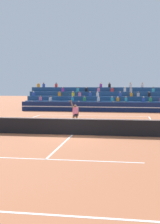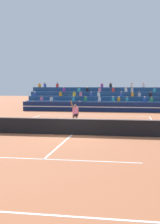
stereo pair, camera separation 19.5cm
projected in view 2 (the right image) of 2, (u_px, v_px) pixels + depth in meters
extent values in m
plane|color=#AD603D|center=(72.00, 135.00, 19.59)|extent=(120.00, 120.00, 0.00)
cube|color=white|center=(94.00, 116.00, 31.29)|extent=(11.00, 0.10, 0.01)
cube|color=white|center=(44.00, 159.00, 13.27)|extent=(8.25, 0.10, 0.01)
cube|color=white|center=(86.00, 122.00, 25.91)|extent=(8.25, 0.10, 0.01)
cube|color=white|center=(72.00, 135.00, 19.59)|extent=(0.10, 12.85, 0.01)
cube|color=black|center=(72.00, 127.00, 19.55)|extent=(11.90, 0.02, 1.00)
cube|color=white|center=(72.00, 119.00, 19.50)|extent=(11.90, 0.04, 0.06)
cube|color=navy|center=(98.00, 107.00, 35.78)|extent=(18.00, 0.24, 1.10)
cube|color=white|center=(98.00, 107.00, 35.65)|extent=(18.00, 0.02, 0.10)
cube|color=navy|center=(99.00, 108.00, 37.06)|extent=(18.46, 0.95, 0.55)
cube|color=#338C4C|center=(114.00, 105.00, 36.56)|extent=(0.32, 0.22, 0.44)
sphere|color=#9E7051|center=(114.00, 102.00, 36.53)|extent=(0.18, 0.18, 0.18)
cube|color=orange|center=(125.00, 105.00, 36.36)|extent=(0.32, 0.22, 0.44)
sphere|color=brown|center=(126.00, 102.00, 36.33)|extent=(0.18, 0.18, 0.18)
cube|color=purple|center=(33.00, 104.00, 38.13)|extent=(0.32, 0.22, 0.44)
sphere|color=brown|center=(33.00, 101.00, 38.10)|extent=(0.18, 0.18, 0.18)
cube|color=#2D4CA5|center=(70.00, 104.00, 37.39)|extent=(0.32, 0.22, 0.44)
sphere|color=#9E7051|center=(70.00, 101.00, 37.36)|extent=(0.18, 0.18, 0.18)
cube|color=red|center=(51.00, 104.00, 37.78)|extent=(0.32, 0.22, 0.44)
sphere|color=brown|center=(51.00, 101.00, 37.75)|extent=(0.18, 0.18, 0.18)
cube|color=#2D4CA5|center=(99.00, 104.00, 36.85)|extent=(0.32, 0.22, 0.44)
sphere|color=#9E7051|center=(99.00, 102.00, 36.82)|extent=(0.18, 0.18, 0.18)
cube|color=#B2B2B7|center=(150.00, 105.00, 35.92)|extent=(0.32, 0.22, 0.44)
sphere|color=brown|center=(150.00, 102.00, 35.89)|extent=(0.18, 0.18, 0.18)
cube|color=black|center=(80.00, 104.00, 37.21)|extent=(0.32, 0.22, 0.44)
sphere|color=tan|center=(80.00, 102.00, 37.18)|extent=(0.18, 0.18, 0.18)
cube|color=navy|center=(100.00, 106.00, 37.97)|extent=(18.46, 0.95, 1.10)
cube|color=teal|center=(74.00, 99.00, 38.24)|extent=(0.32, 0.22, 0.44)
sphere|color=tan|center=(74.00, 97.00, 38.22)|extent=(0.18, 0.18, 0.18)
cube|color=silver|center=(51.00, 99.00, 38.69)|extent=(0.32, 0.22, 0.44)
sphere|color=brown|center=(51.00, 96.00, 38.66)|extent=(0.18, 0.18, 0.18)
cube|color=#338C4C|center=(152.00, 100.00, 36.76)|extent=(0.32, 0.22, 0.44)
sphere|color=#9E7051|center=(152.00, 97.00, 36.73)|extent=(0.18, 0.18, 0.18)
cube|color=pink|center=(42.00, 99.00, 38.89)|extent=(0.32, 0.22, 0.44)
sphere|color=brown|center=(42.00, 96.00, 38.86)|extent=(0.18, 0.18, 0.18)
cube|color=teal|center=(127.00, 100.00, 37.22)|extent=(0.32, 0.22, 0.44)
sphere|color=#9E7051|center=(127.00, 97.00, 37.19)|extent=(0.18, 0.18, 0.18)
cube|color=#2D4CA5|center=(145.00, 100.00, 36.89)|extent=(0.32, 0.22, 0.44)
sphere|color=beige|center=(145.00, 97.00, 36.86)|extent=(0.18, 0.18, 0.18)
cube|color=orange|center=(119.00, 100.00, 37.37)|extent=(0.32, 0.22, 0.44)
sphere|color=beige|center=(119.00, 97.00, 37.34)|extent=(0.18, 0.18, 0.18)
cube|color=silver|center=(99.00, 99.00, 37.74)|extent=(0.32, 0.22, 0.44)
sphere|color=beige|center=(99.00, 97.00, 37.71)|extent=(0.18, 0.18, 0.18)
cube|color=#338C4C|center=(85.00, 99.00, 38.01)|extent=(0.32, 0.22, 0.44)
sphere|color=#9E7051|center=(85.00, 97.00, 37.98)|extent=(0.18, 0.18, 0.18)
cube|color=teal|center=(113.00, 99.00, 37.48)|extent=(0.32, 0.22, 0.44)
sphere|color=tan|center=(113.00, 97.00, 37.45)|extent=(0.18, 0.18, 0.18)
cube|color=navy|center=(101.00, 103.00, 38.88)|extent=(18.46, 0.95, 1.65)
cube|color=yellow|center=(74.00, 94.00, 39.14)|extent=(0.32, 0.22, 0.44)
sphere|color=tan|center=(74.00, 92.00, 39.11)|extent=(0.18, 0.18, 0.18)
cube|color=black|center=(150.00, 95.00, 37.66)|extent=(0.32, 0.22, 0.44)
sphere|color=brown|center=(150.00, 92.00, 37.64)|extent=(0.18, 0.18, 0.18)
cube|color=orange|center=(132.00, 95.00, 38.00)|extent=(0.32, 0.22, 0.44)
sphere|color=beige|center=(132.00, 92.00, 37.97)|extent=(0.18, 0.18, 0.18)
cube|color=pink|center=(81.00, 94.00, 39.01)|extent=(0.32, 0.22, 0.44)
sphere|color=brown|center=(81.00, 92.00, 38.98)|extent=(0.18, 0.18, 0.18)
cube|color=#2D4CA5|center=(91.00, 95.00, 38.80)|extent=(0.32, 0.22, 0.44)
sphere|color=tan|center=(91.00, 92.00, 38.77)|extent=(0.18, 0.18, 0.18)
cube|color=#B2B2B7|center=(139.00, 95.00, 37.87)|extent=(0.32, 0.22, 0.44)
sphere|color=brown|center=(139.00, 92.00, 37.84)|extent=(0.18, 0.18, 0.18)
cube|color=#2D4CA5|center=(121.00, 95.00, 38.21)|extent=(0.32, 0.22, 0.44)
sphere|color=tan|center=(121.00, 92.00, 38.19)|extent=(0.18, 0.18, 0.18)
cube|color=#2D4CA5|center=(35.00, 94.00, 39.96)|extent=(0.32, 0.22, 0.44)
sphere|color=beige|center=(35.00, 92.00, 39.93)|extent=(0.18, 0.18, 0.18)
cube|color=silver|center=(99.00, 95.00, 38.65)|extent=(0.32, 0.22, 0.44)
sphere|color=beige|center=(99.00, 92.00, 38.62)|extent=(0.18, 0.18, 0.18)
cube|color=orange|center=(61.00, 94.00, 39.42)|extent=(0.32, 0.22, 0.44)
sphere|color=brown|center=(61.00, 92.00, 39.39)|extent=(0.18, 0.18, 0.18)
cube|color=navy|center=(102.00, 100.00, 39.78)|extent=(18.46, 0.95, 2.20)
cube|color=teal|center=(79.00, 90.00, 39.96)|extent=(0.32, 0.22, 0.44)
sphere|color=#9E7051|center=(79.00, 87.00, 39.93)|extent=(0.18, 0.18, 0.18)
cube|color=black|center=(87.00, 90.00, 39.78)|extent=(0.32, 0.22, 0.44)
sphere|color=tan|center=(87.00, 87.00, 39.75)|extent=(0.18, 0.18, 0.18)
cube|color=purple|center=(64.00, 90.00, 40.26)|extent=(0.32, 0.22, 0.44)
sphere|color=tan|center=(64.00, 87.00, 40.24)|extent=(0.18, 0.18, 0.18)
cube|color=teal|center=(154.00, 90.00, 38.46)|extent=(0.32, 0.22, 0.44)
sphere|color=brown|center=(155.00, 88.00, 38.43)|extent=(0.18, 0.18, 0.18)
cube|color=#B2B2B7|center=(132.00, 90.00, 38.89)|extent=(0.32, 0.22, 0.44)
sphere|color=tan|center=(132.00, 88.00, 38.86)|extent=(0.18, 0.18, 0.18)
cube|color=silver|center=(126.00, 90.00, 39.01)|extent=(0.32, 0.22, 0.44)
sphere|color=beige|center=(126.00, 87.00, 38.98)|extent=(0.18, 0.18, 0.18)
cube|color=red|center=(113.00, 90.00, 39.26)|extent=(0.32, 0.22, 0.44)
sphere|color=tan|center=(113.00, 87.00, 39.23)|extent=(0.18, 0.18, 0.18)
cube|color=pink|center=(100.00, 90.00, 39.53)|extent=(0.32, 0.22, 0.44)
sphere|color=#9E7051|center=(100.00, 87.00, 39.51)|extent=(0.18, 0.18, 0.18)
cube|color=navy|center=(102.00, 98.00, 40.69)|extent=(18.46, 0.95, 2.75)
cube|color=purple|center=(102.00, 86.00, 40.39)|extent=(0.32, 0.22, 0.44)
sphere|color=beige|center=(102.00, 83.00, 40.36)|extent=(0.18, 0.18, 0.18)
cube|color=red|center=(57.00, 86.00, 41.32)|extent=(0.32, 0.22, 0.44)
sphere|color=brown|center=(57.00, 83.00, 41.29)|extent=(0.18, 0.18, 0.18)
cube|color=silver|center=(132.00, 86.00, 39.79)|extent=(0.32, 0.22, 0.44)
sphere|color=#9E7051|center=(132.00, 83.00, 39.76)|extent=(0.18, 0.18, 0.18)
cube|color=silver|center=(143.00, 86.00, 39.55)|extent=(0.32, 0.22, 0.44)
sphere|color=tan|center=(143.00, 83.00, 39.52)|extent=(0.18, 0.18, 0.18)
cube|color=#2D4CA5|center=(45.00, 86.00, 41.59)|extent=(0.32, 0.22, 0.44)
sphere|color=brown|center=(45.00, 83.00, 41.56)|extent=(0.18, 0.18, 0.18)
cube|color=orange|center=(40.00, 86.00, 41.71)|extent=(0.32, 0.22, 0.44)
sphere|color=beige|center=(40.00, 83.00, 41.68)|extent=(0.18, 0.18, 0.18)
cube|color=black|center=(111.00, 86.00, 40.21)|extent=(0.32, 0.22, 0.44)
sphere|color=brown|center=(111.00, 83.00, 40.18)|extent=(0.18, 0.18, 0.18)
cylinder|color=brown|center=(77.00, 122.00, 22.70)|extent=(0.14, 0.14, 0.90)
cylinder|color=brown|center=(73.00, 122.00, 22.64)|extent=(0.14, 0.14, 0.90)
cube|color=black|center=(75.00, 115.00, 22.61)|extent=(0.37, 0.37, 0.20)
cube|color=pink|center=(75.00, 111.00, 22.59)|extent=(0.40, 0.39, 0.56)
sphere|color=brown|center=(75.00, 106.00, 22.55)|extent=(0.22, 0.22, 0.22)
cube|color=white|center=(77.00, 127.00, 22.70)|extent=(0.27, 0.27, 0.09)
cube|color=white|center=(74.00, 127.00, 22.64)|extent=(0.27, 0.27, 0.09)
cylinder|color=brown|center=(78.00, 112.00, 22.73)|extent=(0.09, 0.09, 0.56)
cylinder|color=brown|center=(72.00, 104.00, 22.37)|extent=(0.24, 0.24, 0.60)
cylinder|color=black|center=(70.00, 99.00, 22.27)|extent=(0.09, 0.09, 0.22)
torus|color=#1E4C99|center=(70.00, 96.00, 22.23)|extent=(0.30, 0.28, 0.38)
sphere|color=#C6DB33|center=(46.00, 118.00, 29.26)|extent=(0.07, 0.07, 0.07)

